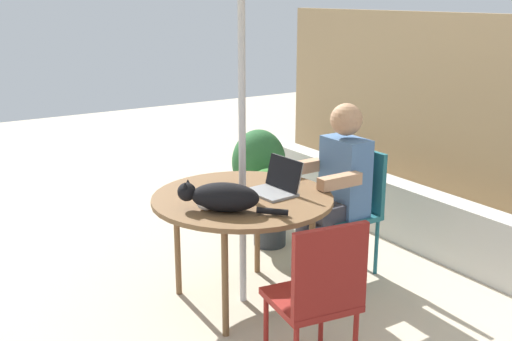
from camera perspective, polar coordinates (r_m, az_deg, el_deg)
The scene contains 11 objects.
ground_plane at distance 4.12m, azimuth -1.19°, elevation -11.91°, with size 14.00×14.00×0.00m, color beige.
fence_back at distance 5.40m, azimuth 20.96°, elevation 3.87°, with size 5.27×0.08×1.78m, color tan.
planter_wall_low at distance 4.99m, azimuth 14.91°, elevation -4.35°, with size 4.74×0.20×0.48m, color beige.
patio_table at distance 3.85m, azimuth -1.25°, elevation -3.11°, with size 1.13×1.13×0.72m.
chair_occupied at distance 4.43m, azimuth 8.99°, elevation -2.77°, with size 0.40×0.40×0.88m.
chair_empty at distance 3.12m, azimuth 5.88°, elevation -10.97°, with size 0.45×0.45×0.88m.
person_seated at distance 4.28m, azimuth 7.51°, elevation -0.99°, with size 0.48×0.48×1.22m.
laptop at distance 3.89m, azimuth 2.01°, elevation -1.14°, with size 0.32×0.28×0.21m.
cat at distance 3.56m, azimuth -3.28°, elevation -2.49°, with size 0.49×0.49×0.17m.
potted_plant_near_fence at distance 4.84m, azimuth 1.31°, elevation -2.89°, with size 0.40×0.40×0.63m.
potted_plant_by_chair at distance 5.27m, azimuth 0.26°, elevation -0.27°, with size 0.46×0.46×0.83m.
Camera 1 is at (3.11, -1.90, 1.93)m, focal length 43.20 mm.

